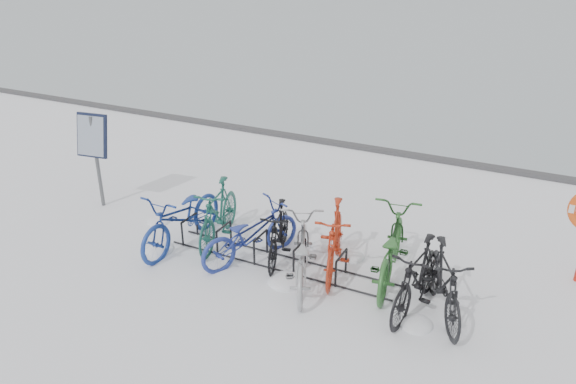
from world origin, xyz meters
name	(u,v)px	position (x,y,z in m)	size (l,w,h in m)	color
ground	(280,263)	(0.00, 0.00, 0.00)	(900.00, 900.00, 0.00)	white
quay_edge	(387,151)	(0.00, 5.90, 0.05)	(400.00, 0.25, 0.10)	#3F3F42
bike_rack	(280,254)	(0.00, 0.00, 0.18)	(4.00, 0.48, 0.46)	black
info_board	(93,141)	(-4.23, 0.38, 1.38)	(0.67, 0.33, 1.91)	#595B5E
bike_0	(182,216)	(-1.82, -0.16, 0.55)	(0.73, 2.10, 1.10)	navy
bike_1	(218,212)	(-1.33, 0.23, 0.56)	(0.53, 1.87, 1.12)	#1B574A
bike_2	(250,232)	(-0.51, -0.06, 0.50)	(0.66, 1.91, 1.00)	navy
bike_3	(279,231)	(-0.11, 0.18, 0.49)	(0.46, 1.62, 0.98)	black
bike_4	(301,252)	(0.53, -0.31, 0.52)	(0.69, 1.98, 1.04)	#999C9F
bike_5	(335,238)	(0.86, 0.24, 0.58)	(0.54, 1.92, 1.15)	#B82F16
bike_6	(391,246)	(1.73, 0.41, 0.56)	(0.75, 2.15, 1.13)	#2D652B
bike_7	(418,275)	(2.32, -0.20, 0.54)	(0.51, 1.81, 1.09)	black
bike_8	(444,280)	(2.68, -0.16, 0.54)	(0.51, 1.81, 1.09)	black
snow_drifts	(272,265)	(-0.08, -0.11, 0.00)	(5.67, 1.85, 0.21)	white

